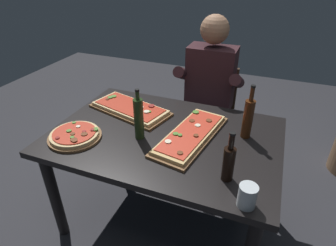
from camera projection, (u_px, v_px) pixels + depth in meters
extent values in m
plane|color=#2D2D33|center=(166.00, 215.00, 2.13)|extent=(6.40, 6.40, 0.00)
cube|color=black|center=(165.00, 136.00, 1.76)|extent=(1.40, 0.96, 0.04)
cylinder|color=black|center=(54.00, 196.00, 1.83)|extent=(0.07, 0.07, 0.70)
cylinder|color=black|center=(117.00, 134.00, 2.47)|extent=(0.07, 0.07, 0.70)
cylinder|color=black|center=(263.00, 167.00, 2.08)|extent=(0.07, 0.07, 0.70)
cube|color=brown|center=(130.00, 110.00, 2.00)|extent=(0.63, 0.41, 0.02)
cube|color=#E5C184|center=(130.00, 108.00, 1.99)|extent=(0.58, 0.37, 0.02)
cube|color=#B72D19|center=(130.00, 106.00, 1.99)|extent=(0.53, 0.33, 0.01)
cylinder|color=beige|center=(146.00, 112.00, 1.90)|extent=(0.04, 0.04, 0.01)
cylinder|color=maroon|center=(151.00, 106.00, 1.98)|extent=(0.04, 0.04, 0.01)
cylinder|color=brown|center=(135.00, 107.00, 1.96)|extent=(0.03, 0.03, 0.01)
cylinder|color=brown|center=(107.00, 99.00, 2.07)|extent=(0.03, 0.03, 0.01)
cylinder|color=#4C7F2D|center=(110.00, 97.00, 2.10)|extent=(0.04, 0.04, 0.01)
cylinder|color=#4C7F2D|center=(114.00, 96.00, 2.11)|extent=(0.04, 0.04, 0.01)
cylinder|color=beige|center=(141.00, 107.00, 1.96)|extent=(0.03, 0.03, 0.01)
cylinder|color=#4C7F2D|center=(149.00, 112.00, 1.91)|extent=(0.03, 0.03, 0.01)
cube|color=brown|center=(191.00, 136.00, 1.71)|extent=(0.34, 0.66, 0.02)
cube|color=#DBB270|center=(191.00, 134.00, 1.70)|extent=(0.31, 0.61, 0.02)
cube|color=red|center=(191.00, 132.00, 1.70)|extent=(0.27, 0.56, 0.01)
cylinder|color=#4C7F2D|center=(180.00, 135.00, 1.66)|extent=(0.03, 0.03, 0.01)
cylinder|color=brown|center=(196.00, 135.00, 1.65)|extent=(0.03, 0.03, 0.01)
cylinder|color=#4C7F2D|center=(196.00, 112.00, 1.90)|extent=(0.04, 0.04, 0.01)
cylinder|color=brown|center=(209.00, 120.00, 1.80)|extent=(0.04, 0.04, 0.01)
cylinder|color=beige|center=(198.00, 125.00, 1.75)|extent=(0.04, 0.04, 0.00)
cylinder|color=#4C7F2D|center=(175.00, 134.00, 1.67)|extent=(0.03, 0.03, 0.01)
cylinder|color=beige|center=(168.00, 142.00, 1.60)|extent=(0.04, 0.04, 0.01)
cylinder|color=brown|center=(192.00, 121.00, 1.80)|extent=(0.04, 0.04, 0.00)
cylinder|color=brown|center=(180.00, 153.00, 1.51)|extent=(0.03, 0.03, 0.01)
cylinder|color=brown|center=(75.00, 137.00, 1.71)|extent=(0.32, 0.32, 0.02)
cylinder|color=#E5C184|center=(75.00, 134.00, 1.70)|extent=(0.29, 0.29, 0.02)
cylinder|color=#B72D19|center=(74.00, 133.00, 1.69)|extent=(0.26, 0.26, 0.01)
cylinder|color=#4C7F2D|center=(69.00, 131.00, 1.70)|extent=(0.03, 0.03, 0.01)
cylinder|color=beige|center=(78.00, 126.00, 1.74)|extent=(0.03, 0.03, 0.00)
cylinder|color=maroon|center=(57.00, 138.00, 1.63)|extent=(0.03, 0.03, 0.01)
cylinder|color=#4C7F2D|center=(72.00, 137.00, 1.64)|extent=(0.03, 0.03, 0.01)
cylinder|color=brown|center=(73.00, 134.00, 1.67)|extent=(0.03, 0.03, 0.00)
cylinder|color=maroon|center=(84.00, 131.00, 1.69)|extent=(0.02, 0.02, 0.00)
cylinder|color=#4C7F2D|center=(74.00, 123.00, 1.78)|extent=(0.02, 0.02, 0.00)
cylinder|color=brown|center=(84.00, 134.00, 1.67)|extent=(0.04, 0.04, 0.01)
cylinder|color=#4C7F2D|center=(95.00, 129.00, 1.71)|extent=(0.04, 0.04, 0.01)
cylinder|color=maroon|center=(93.00, 130.00, 1.71)|extent=(0.03, 0.03, 0.01)
cylinder|color=brown|center=(74.00, 140.00, 1.62)|extent=(0.04, 0.04, 0.01)
cylinder|color=brown|center=(75.00, 141.00, 1.61)|extent=(0.03, 0.03, 0.01)
cylinder|color=#233819|center=(139.00, 119.00, 1.65)|extent=(0.06, 0.06, 0.26)
cylinder|color=#233819|center=(137.00, 95.00, 1.57)|extent=(0.02, 0.02, 0.05)
cylinder|color=black|center=(137.00, 90.00, 1.56)|extent=(0.03, 0.03, 0.01)
cylinder|color=black|center=(228.00, 164.00, 1.35)|extent=(0.06, 0.06, 0.18)
cylinder|color=black|center=(231.00, 142.00, 1.29)|extent=(0.03, 0.03, 0.08)
cylinder|color=black|center=(233.00, 134.00, 1.26)|extent=(0.03, 0.03, 0.01)
cylinder|color=#47230F|center=(248.00, 119.00, 1.66)|extent=(0.06, 0.06, 0.24)
cylinder|color=#47230F|center=(252.00, 94.00, 1.58)|extent=(0.02, 0.02, 0.08)
cylinder|color=black|center=(253.00, 86.00, 1.56)|extent=(0.03, 0.03, 0.01)
cylinder|color=silver|center=(247.00, 196.00, 1.22)|extent=(0.08, 0.08, 0.11)
cube|color=#3D2B1E|center=(207.00, 120.00, 2.51)|extent=(0.44, 0.44, 0.04)
cube|color=#3D2B1E|center=(215.00, 88.00, 2.55)|extent=(0.40, 0.04, 0.42)
cylinder|color=#3D2B1E|center=(180.00, 148.00, 2.53)|extent=(0.04, 0.04, 0.41)
cylinder|color=#3D2B1E|center=(221.00, 157.00, 2.41)|extent=(0.04, 0.04, 0.41)
cylinder|color=#3D2B1E|center=(192.00, 127.00, 2.83)|extent=(0.04, 0.04, 0.41)
cylinder|color=#3D2B1E|center=(230.00, 135.00, 2.71)|extent=(0.04, 0.04, 0.41)
cylinder|color=#23232D|center=(190.00, 148.00, 2.50)|extent=(0.11, 0.11, 0.45)
cylinder|color=#23232D|center=(212.00, 153.00, 2.44)|extent=(0.11, 0.11, 0.45)
cube|color=#23232D|center=(205.00, 118.00, 2.38)|extent=(0.34, 0.40, 0.12)
cube|color=#381E23|center=(211.00, 78.00, 2.30)|extent=(0.38, 0.22, 0.52)
sphere|color=#A37556|center=(215.00, 29.00, 2.10)|extent=(0.22, 0.22, 0.22)
cylinder|color=#381E23|center=(183.00, 74.00, 2.32)|extent=(0.09, 0.31, 0.21)
cylinder|color=#381E23|center=(237.00, 81.00, 2.18)|extent=(0.09, 0.31, 0.21)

